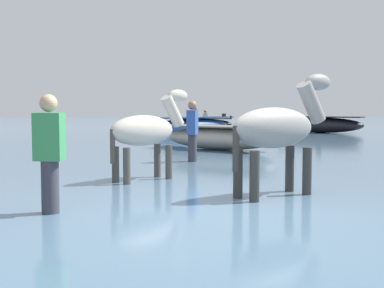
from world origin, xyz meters
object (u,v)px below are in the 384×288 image
person_wading_close (50,162)px  boat_far_inshore (193,126)px  person_spectator_far (192,135)px  boat_distant_east (320,125)px  boat_far_offshore (205,124)px  horse_lead_pinto (146,133)px  boat_distant_west (218,138)px  horse_trailing_grey (278,131)px

person_wading_close → boat_far_inshore: bearing=73.7°
person_spectator_far → boat_distant_east: bearing=54.1°
person_spectator_far → boat_far_inshore: bearing=79.1°
boat_far_inshore → person_wading_close: size_ratio=2.56×
boat_far_offshore → person_spectator_far: person_spectator_far is taller
horse_lead_pinto → boat_distant_west: (2.63, 5.75, -0.45)m
horse_trailing_grey → boat_distant_west: horse_trailing_grey is taller
horse_trailing_grey → person_wading_close: 3.02m
boat_distant_east → boat_distant_west: size_ratio=1.17×
boat_far_offshore → person_wading_close: person_wading_close is taller
boat_distant_west → person_spectator_far: person_spectator_far is taller
boat_distant_east → person_wading_close: size_ratio=2.44×
horse_trailing_grey → boat_distant_west: bearing=82.4°
boat_far_offshore → boat_far_inshore: bearing=-108.2°
boat_distant_east → boat_distant_west: 10.97m
boat_far_inshore → person_spectator_far: (-2.17, -11.21, 0.20)m
person_spectator_far → horse_trailing_grey: bearing=-85.9°
horse_lead_pinto → person_wading_close: bearing=-118.5°
boat_far_inshore → horse_trailing_grey: bearing=-96.7°
person_spectator_far → horse_lead_pinto: bearing=-115.7°
boat_far_offshore → boat_far_inshore: (-1.62, -4.92, 0.08)m
person_wading_close → boat_distant_west: bearing=64.2°
horse_trailing_grey → boat_far_offshore: bearing=80.5°
boat_far_offshore → person_wading_close: 22.21m
boat_far_offshore → boat_distant_east: bearing=-45.4°
horse_trailing_grey → boat_distant_west: (1.02, 7.58, -0.54)m
boat_distant_west → person_wading_close: bearing=-115.8°
person_spectator_far → person_wading_close: bearing=-117.0°
horse_lead_pinto → person_spectator_far: bearing=64.3°
boat_distant_east → boat_distant_west: bearing=-129.7°
horse_lead_pinto → boat_distant_west: bearing=65.4°
horse_lead_pinto → horse_trailing_grey: (1.61, -1.83, 0.10)m
boat_far_offshore → boat_far_inshore: size_ratio=0.73×
horse_lead_pinto → boat_distant_east: 17.16m
boat_distant_east → person_spectator_far: person_spectator_far is taller
boat_distant_west → person_wading_close: 9.11m
horse_lead_pinto → boat_distant_west: horse_lead_pinto is taller
horse_trailing_grey → person_spectator_far: size_ratio=1.20×
horse_lead_pinto → horse_trailing_grey: size_ratio=0.91×
horse_lead_pinto → boat_distant_west: 6.34m
boat_far_inshore → boat_distant_west: size_ratio=1.23×
person_spectator_far → person_wading_close: size_ratio=1.00×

